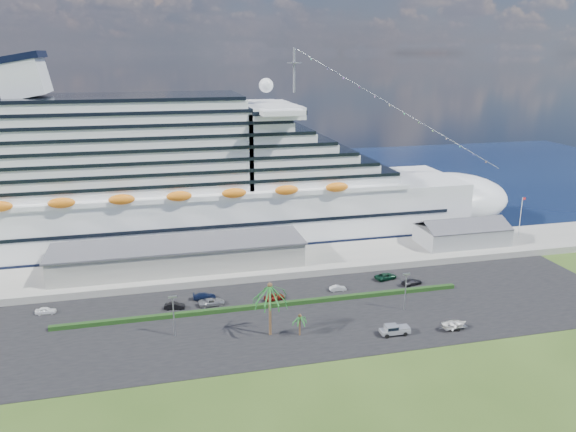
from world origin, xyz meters
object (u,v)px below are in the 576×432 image
object	(u,v)px
cruise_ship	(185,186)
pickup_truck	(394,329)
parked_car_3	(204,296)
boat_trailer	(455,324)

from	to	relation	value
cruise_ship	pickup_truck	bearing A→B (deg)	-62.09
parked_car_3	cruise_ship	bearing A→B (deg)	1.90
boat_trailer	cruise_ship	bearing A→B (deg)	125.37
parked_car_3	pickup_truck	xyz separation A→B (m)	(34.07, -25.18, 0.41)
cruise_ship	boat_trailer	bearing A→B (deg)	-54.63
boat_trailer	parked_car_3	bearing A→B (deg)	150.78
cruise_ship	boat_trailer	xyz separation A→B (m)	(47.25, -66.56, -15.41)
pickup_truck	cruise_ship	bearing A→B (deg)	117.91
cruise_ship	boat_trailer	size ratio (longest dim) A/B	30.52
cruise_ship	parked_car_3	bearing A→B (deg)	-88.92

